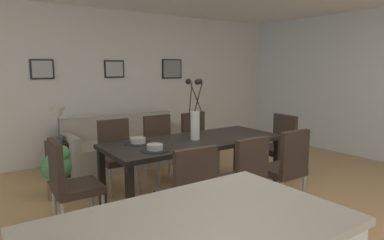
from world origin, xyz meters
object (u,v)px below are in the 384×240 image
dining_chair_near_right (117,151)px  side_table (61,159)px  bowl_near_left (155,147)px  framed_picture_center (114,69)px  centerpiece_vase (195,116)px  bowl_near_right (138,140)px  dining_chair_head_east (279,143)px  dining_table (195,145)px  framed_picture_right (172,69)px  dining_chair_mid_right (198,140)px  dining_chair_far_left (244,176)px  framed_picture_left (42,69)px  dining_chair_near_left (189,190)px  potted_plant (58,169)px  dining_chair_far_right (161,144)px  sofa (127,148)px  dining_chair_head_west (69,181)px  table_lamp (58,117)px  dining_chair_mid_left (286,165)px

dining_chair_near_right → side_table: bearing=115.3°
bowl_near_left → framed_picture_center: 2.88m
centerpiece_vase → bowl_near_right: size_ratio=4.32×
dining_chair_head_east → bowl_near_right: (-2.15, 0.22, 0.27)m
dining_table → framed_picture_right: (1.19, 2.49, 0.91)m
dining_chair_mid_right → bowl_near_right: dining_chair_mid_right is taller
framed_picture_center → bowl_near_right: bearing=-106.1°
dining_table → dining_chair_near_right: (-0.66, 0.85, -0.16)m
dining_chair_mid_right → bowl_near_left: size_ratio=5.41×
dining_chair_far_left → framed_picture_left: 3.70m
dining_table → dining_chair_near_left: dining_chair_near_left is taller
dining_table → dining_chair_near_right: dining_chair_near_right is taller
dining_chair_near_left → framed_picture_right: size_ratio=2.11×
potted_plant → dining_chair_far_right: bearing=-3.2°
centerpiece_vase → side_table: 2.32m
dining_chair_far_left → sofa: bearing=91.9°
dining_chair_head_west → framed_picture_right: 3.81m
dining_chair_far_right → table_lamp: table_lamp is taller
dining_chair_head_east → sofa: bearing=129.5°
dining_chair_near_right → dining_chair_head_east: 2.32m
dining_chair_near_right → dining_chair_near_left: bearing=-90.5°
dining_chair_mid_right → framed_picture_center: size_ratio=2.53×
dining_chair_head_east → sofa: dining_chair_head_east is taller
dining_chair_far_right → potted_plant: dining_chair_far_right is taller
potted_plant → sofa: bearing=35.0°
sofa → table_lamp: (-1.06, -0.01, 0.61)m
framed_picture_left → framed_picture_right: bearing=-0.0°
dining_chair_mid_right → bowl_near_right: size_ratio=5.41×
centerpiece_vase → framed_picture_center: size_ratio=2.02×
centerpiece_vase → sofa: (-0.08, 1.87, -0.74)m
centerpiece_vase → framed_picture_right: size_ratio=1.69×
dining_chair_mid_right → framed_picture_right: framed_picture_right is taller
dining_chair_mid_left → bowl_near_left: 1.51m
framed_picture_center → framed_picture_right: 1.19m
dining_chair_far_right → centerpiece_vase: (-0.02, -0.88, 0.51)m
bowl_near_right → side_table: bowl_near_right is taller
dining_chair_far_left → dining_chair_head_east: bearing=29.1°
table_lamp → framed_picture_center: framed_picture_center is taller
dining_table → dining_chair_mid_right: 1.08m
framed_picture_center → side_table: bearing=-151.5°
dining_table → dining_chair_mid_right: (0.65, 0.85, -0.16)m
dining_table → table_lamp: bearing=121.4°
dining_table → dining_chair_far_right: 0.89m
dining_table → dining_chair_head_west: dining_chair_head_west is taller
bowl_near_right → side_table: size_ratio=0.33×
dining_table → side_table: dining_table is taller
dining_chair_head_west → bowl_near_left: 0.91m
dining_chair_near_left → potted_plant: (-0.72, 1.82, -0.14)m
dining_table → dining_chair_near_left: (-0.67, -0.87, -0.16)m
centerpiece_vase → potted_plant: bearing=145.6°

